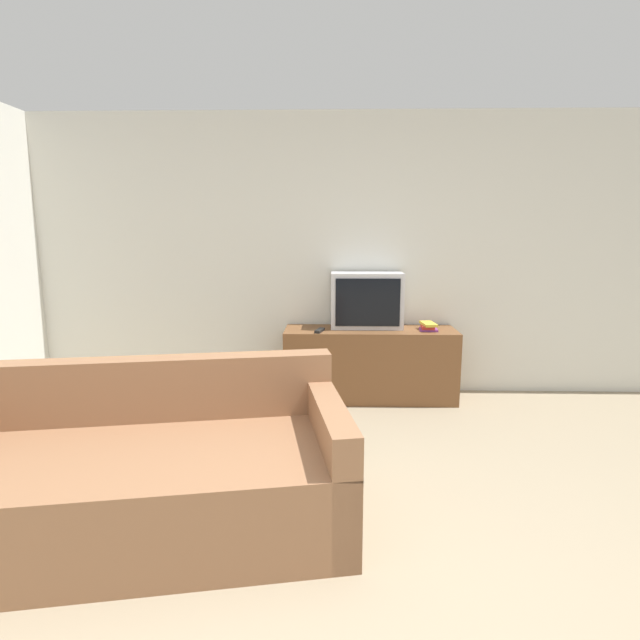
% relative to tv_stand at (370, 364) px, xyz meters
% --- Properties ---
extents(ground_plane, '(14.00, 14.00, 0.00)m').
position_rel_tv_stand_xyz_m(ground_plane, '(-0.14, -2.75, -0.33)').
color(ground_plane, gray).
extents(wall_back, '(9.00, 0.06, 2.60)m').
position_rel_tv_stand_xyz_m(wall_back, '(-0.14, 0.28, 0.97)').
color(wall_back, silver).
rests_on(wall_back, ground_plane).
extents(tv_stand, '(1.55, 0.47, 0.65)m').
position_rel_tv_stand_xyz_m(tv_stand, '(0.00, 0.00, 0.00)').
color(tv_stand, brown).
rests_on(tv_stand, ground_plane).
extents(television, '(0.65, 0.30, 0.51)m').
position_rel_tv_stand_xyz_m(television, '(-0.03, 0.08, 0.58)').
color(television, silver).
rests_on(television, tv_stand).
extents(couch, '(2.33, 1.35, 0.82)m').
position_rel_tv_stand_xyz_m(couch, '(-1.38, -2.09, -0.04)').
color(couch, '#8C6042').
rests_on(couch, ground_plane).
extents(book_stack, '(0.17, 0.23, 0.07)m').
position_rel_tv_stand_xyz_m(book_stack, '(0.51, -0.03, 0.36)').
color(book_stack, '#7A3884').
rests_on(book_stack, tv_stand).
extents(remote_on_stand, '(0.09, 0.18, 0.02)m').
position_rel_tv_stand_xyz_m(remote_on_stand, '(-0.46, -0.13, 0.34)').
color(remote_on_stand, black).
rests_on(remote_on_stand, tv_stand).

